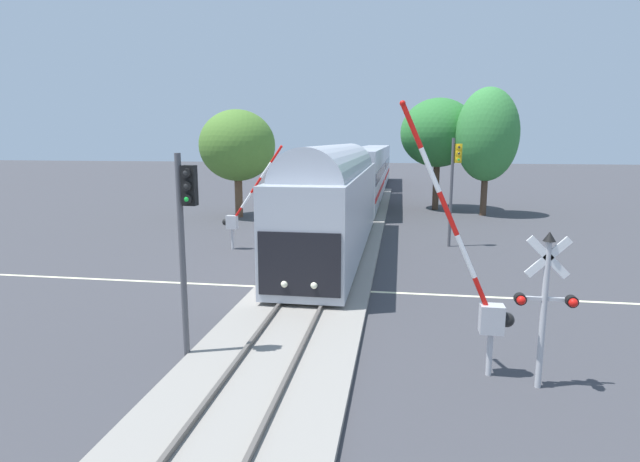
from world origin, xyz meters
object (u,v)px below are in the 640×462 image
at_px(traffic_signal_median, 185,224).
at_px(elm_centre_background, 438,133).
at_px(crossing_gate_near, 482,293).
at_px(commuter_train, 363,175).
at_px(crossing_signal_mast, 545,295).
at_px(traffic_signal_far_side, 455,175).
at_px(oak_far_right, 487,135).
at_px(crossing_gate_far, 237,214).
at_px(oak_behind_train, 237,146).

bearing_deg(traffic_signal_median, elm_centre_background, 75.14).
bearing_deg(crossing_gate_near, traffic_signal_median, -177.76).
xyz_separation_m(commuter_train, crossing_signal_mast, (6.51, -32.12, -0.47)).
xyz_separation_m(crossing_gate_near, elm_centre_background, (0.89, 30.67, 4.15)).
distance_m(commuter_train, traffic_signal_median, 31.98).
relative_size(traffic_signal_far_side, traffic_signal_median, 1.08).
distance_m(crossing_signal_mast, oak_far_right, 28.79).
bearing_deg(traffic_signal_median, oak_far_right, 67.58).
bearing_deg(crossing_signal_mast, commuter_train, 101.46).
bearing_deg(crossing_signal_mast, elm_centre_background, 90.76).
bearing_deg(traffic_signal_far_side, traffic_signal_median, -117.16).
bearing_deg(crossing_gate_near, crossing_gate_far, 128.53).
bearing_deg(crossing_signal_mast, traffic_signal_far_side, 91.75).
xyz_separation_m(traffic_signal_far_side, oak_behind_train, (-14.72, 8.56, 1.39)).
height_order(elm_centre_background, oak_far_right, oak_far_right).
distance_m(commuter_train, crossing_gate_far, 19.28).
distance_m(crossing_signal_mast, crossing_gate_far, 17.94).
bearing_deg(crossing_gate_near, commuter_train, 99.36).
bearing_deg(crossing_signal_mast, oak_behind_train, 121.68).
relative_size(crossing_gate_near, traffic_signal_median, 1.23).
distance_m(crossing_gate_near, crossing_gate_far, 16.71).
bearing_deg(crossing_signal_mast, oak_far_right, 83.98).
height_order(traffic_signal_far_side, oak_behind_train, oak_behind_train).
bearing_deg(elm_centre_background, crossing_gate_near, -91.66).
height_order(commuter_train, crossing_gate_near, crossing_gate_near).
bearing_deg(crossing_gate_far, commuter_train, 74.34).
height_order(crossing_gate_far, oak_behind_train, oak_behind_train).
distance_m(traffic_signal_median, oak_behind_train, 25.35).
xyz_separation_m(elm_centre_background, oak_behind_train, (-14.79, -6.54, -0.97)).
xyz_separation_m(elm_centre_background, oak_far_right, (3.41, -2.80, -0.18)).
height_order(traffic_signal_far_side, elm_centre_background, elm_centre_background).
bearing_deg(oak_behind_train, crossing_signal_mast, -58.32).
bearing_deg(oak_far_right, oak_behind_train, -168.39).
distance_m(crossing_gate_far, traffic_signal_median, 13.82).
distance_m(crossing_gate_far, oak_far_right, 21.28).
bearing_deg(commuter_train, oak_behind_train, -139.29).
relative_size(traffic_signal_far_side, oak_behind_train, 0.74).
height_order(commuter_train, oak_far_right, oak_far_right).
height_order(traffic_signal_median, oak_behind_train, oak_behind_train).
bearing_deg(crossing_gate_far, crossing_gate_near, -51.47).
bearing_deg(crossing_gate_near, traffic_signal_far_side, 87.02).
height_order(elm_centre_background, oak_behind_train, elm_centre_background).
bearing_deg(elm_centre_background, oak_behind_train, -156.16).
distance_m(crossing_gate_near, traffic_signal_far_side, 15.70).
bearing_deg(elm_centre_background, crossing_gate_far, -122.70).
bearing_deg(traffic_signal_far_side, elm_centre_background, 89.71).
distance_m(traffic_signal_median, oak_far_right, 30.56).
xyz_separation_m(crossing_signal_mast, crossing_gate_far, (-11.71, 13.58, -0.40)).
height_order(crossing_signal_mast, oak_far_right, oak_far_right).
xyz_separation_m(crossing_gate_near, oak_far_right, (4.29, 27.87, 3.97)).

